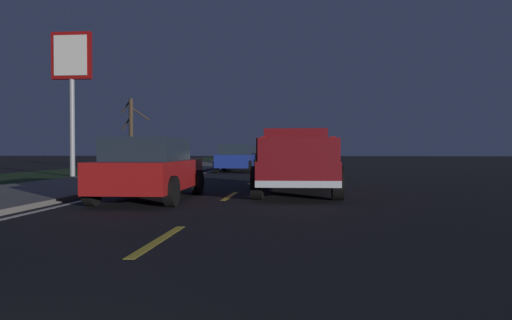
% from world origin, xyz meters
% --- Properties ---
extents(ground, '(144.00, 144.00, 0.00)m').
position_xyz_m(ground, '(27.00, 0.00, 0.00)').
color(ground, black).
extents(sidewalk_shoulder, '(108.00, 4.00, 0.12)m').
position_xyz_m(sidewalk_shoulder, '(27.00, 5.70, 0.06)').
color(sidewalk_shoulder, slate).
rests_on(sidewalk_shoulder, ground).
extents(grass_verge, '(108.00, 6.00, 0.01)m').
position_xyz_m(grass_verge, '(27.00, 10.70, 0.00)').
color(grass_verge, '#1E3819').
rests_on(grass_verge, ground).
extents(lane_markings, '(108.00, 3.54, 0.01)m').
position_xyz_m(lane_markings, '(29.03, 2.55, 0.00)').
color(lane_markings, yellow).
rests_on(lane_markings, ground).
extents(pickup_truck, '(5.49, 2.41, 1.87)m').
position_xyz_m(pickup_truck, '(13.29, -1.74, 0.91)').
color(pickup_truck, maroon).
rests_on(pickup_truck, ground).
extents(sedan_white, '(4.41, 2.03, 1.54)m').
position_xyz_m(sedan_white, '(33.71, -1.86, 0.78)').
color(sedan_white, silver).
rests_on(sedan_white, ground).
extents(sedan_red, '(4.44, 2.09, 1.54)m').
position_xyz_m(sedan_red, '(10.82, 1.84, 0.78)').
color(sedan_red, maroon).
rests_on(sedan_red, ground).
extents(sedan_black, '(4.41, 2.04, 1.54)m').
position_xyz_m(sedan_black, '(40.29, 1.50, 0.78)').
color(sedan_black, black).
rests_on(sedan_black, ground).
extents(sedan_blue, '(4.42, 2.06, 1.54)m').
position_xyz_m(sedan_blue, '(26.52, 1.87, 0.78)').
color(sedan_blue, navy).
rests_on(sedan_blue, ground).
extents(gas_price_sign, '(0.27, 1.90, 6.75)m').
position_xyz_m(gas_price_sign, '(21.07, 8.86, 5.07)').
color(gas_price_sign, '#99999E').
rests_on(gas_price_sign, ground).
extents(bare_tree_far, '(0.67, 2.03, 4.70)m').
position_xyz_m(bare_tree_far, '(30.81, 9.51, 2.45)').
color(bare_tree_far, '#423323').
rests_on(bare_tree_far, ground).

